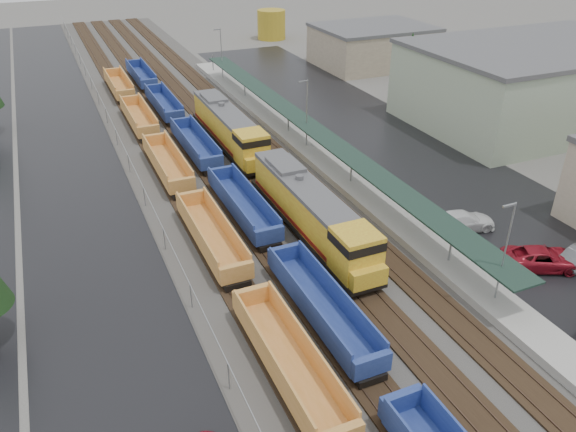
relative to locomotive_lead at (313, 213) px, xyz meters
name	(u,v)px	position (x,y,z in m)	size (l,w,h in m)	color
ballast_strip	(199,134)	(-2.00, 27.01, -2.32)	(20.00, 160.00, 0.08)	#302D2B
trackbed	(199,133)	(-2.00, 27.01, -2.21)	(14.60, 160.00, 0.22)	black
west_parking_lot	(67,153)	(-17.00, 27.01, -2.35)	(10.00, 160.00, 0.02)	black
east_commuter_lot	(379,138)	(17.00, 17.01, -2.35)	(16.00, 100.00, 0.02)	black
station_platform	(306,145)	(7.50, 17.01, -1.63)	(3.00, 80.00, 8.00)	#9E9B93
chainlink_fence	(118,137)	(-11.50, 25.44, -0.76)	(0.08, 160.04, 2.02)	gray
industrial_buildings	(535,94)	(35.76, 12.85, 1.88)	(32.52, 75.30, 9.50)	tan
tree_east	(410,60)	(26.00, 25.01, 4.11)	(4.40, 4.40, 10.00)	#332316
locomotive_lead	(313,213)	(0.00, 0.00, 0.00)	(2.97, 19.55, 4.43)	black
locomotive_trail	(230,129)	(0.00, 21.00, 0.00)	(2.97, 19.55, 4.43)	black
well_string_yellow	(211,236)	(-8.00, 1.85, -1.23)	(2.55, 104.44, 2.26)	#C28235
well_string_blue	(243,205)	(-4.00, 5.76, -1.25)	(2.47, 105.40, 2.19)	navy
storage_tank	(271,25)	(26.36, 73.42, 0.45)	(5.62, 5.62, 5.62)	#AE9122
parked_car_east_b	(542,258)	(13.94, -10.79, -1.55)	(5.86, 2.70, 1.63)	maroon
parked_car_east_c	(462,221)	(12.14, -3.80, -1.55)	(5.61, 2.28, 1.63)	silver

